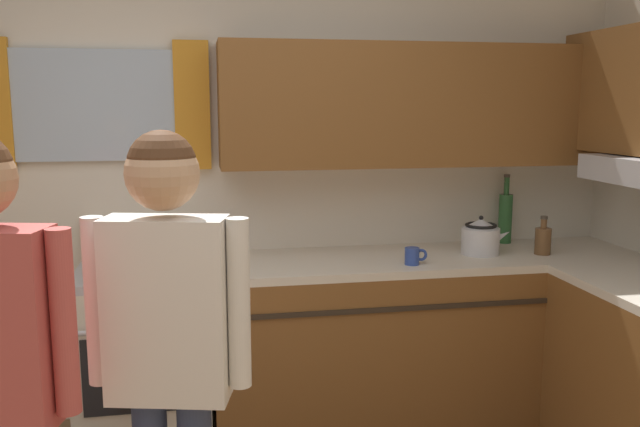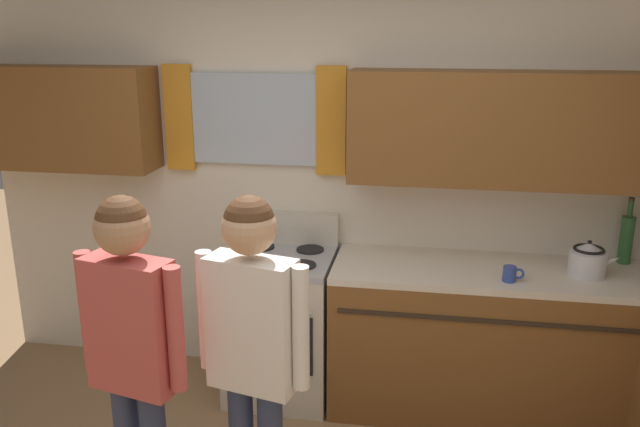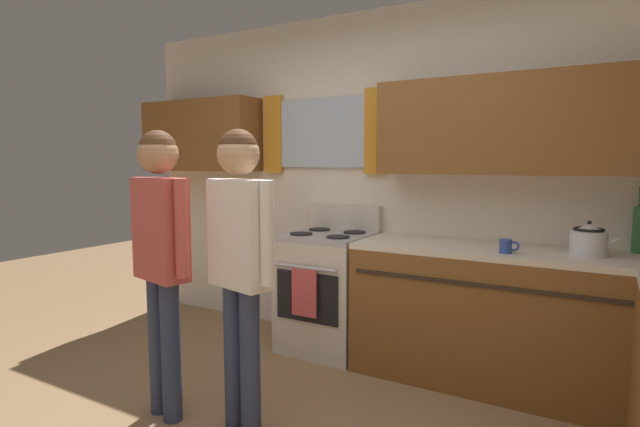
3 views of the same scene
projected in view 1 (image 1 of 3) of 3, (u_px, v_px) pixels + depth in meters
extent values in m
cube|color=silver|center=(200.00, 177.00, 3.55)|extent=(4.60, 0.10, 2.60)
cube|color=silver|center=(95.00, 106.00, 3.33)|extent=(0.78, 0.03, 0.56)
cube|color=orange|center=(192.00, 106.00, 3.40)|extent=(0.18, 0.04, 0.66)
cube|color=brown|center=(428.00, 106.00, 3.50)|extent=(2.20, 0.32, 0.63)
cube|color=brown|center=(426.00, 341.00, 3.55)|extent=(2.26, 0.62, 0.86)
cube|color=beige|center=(429.00, 259.00, 3.48)|extent=(2.26, 0.62, 0.04)
cube|color=#2D2319|center=(450.00, 306.00, 3.20)|extent=(2.14, 0.01, 0.02)
cube|color=beige|center=(146.00, 359.00, 3.29)|extent=(0.63, 0.62, 0.86)
cube|color=black|center=(141.00, 375.00, 2.97)|extent=(0.51, 0.01, 0.36)
cylinder|color=#ADADB2|center=(138.00, 330.00, 2.91)|extent=(0.51, 0.02, 0.02)
cube|color=#ADADB2|center=(142.00, 272.00, 3.22)|extent=(0.63, 0.62, 0.04)
cube|color=beige|center=(145.00, 237.00, 3.46)|extent=(0.63, 0.08, 0.20)
cylinder|color=black|center=(105.00, 275.00, 3.05)|extent=(0.17, 0.17, 0.01)
cylinder|color=black|center=(174.00, 272.00, 3.11)|extent=(0.17, 0.17, 0.01)
cylinder|color=black|center=(112.00, 262.00, 3.32)|extent=(0.17, 0.17, 0.01)
cylinder|color=black|center=(176.00, 259.00, 3.37)|extent=(0.17, 0.17, 0.01)
cube|color=#CC4C4C|center=(139.00, 370.00, 2.93)|extent=(0.20, 0.02, 0.34)
cylinder|color=brown|center=(543.00, 241.00, 3.49)|extent=(0.08, 0.08, 0.14)
cylinder|color=brown|center=(544.00, 224.00, 3.48)|extent=(0.03, 0.03, 0.05)
cylinder|color=#3F382D|center=(544.00, 218.00, 3.47)|extent=(0.04, 0.04, 0.02)
cylinder|color=#2D6633|center=(505.00, 219.00, 3.78)|extent=(0.08, 0.08, 0.28)
cylinder|color=#2D6633|center=(507.00, 186.00, 3.74)|extent=(0.03, 0.03, 0.10)
cylinder|color=#3F382D|center=(507.00, 176.00, 3.74)|extent=(0.03, 0.03, 0.02)
cylinder|color=#2D479E|center=(412.00, 256.00, 3.27)|extent=(0.07, 0.07, 0.08)
torus|color=#2D479E|center=(421.00, 255.00, 3.28)|extent=(0.06, 0.01, 0.06)
cylinder|color=silver|center=(480.00, 241.00, 3.50)|extent=(0.20, 0.20, 0.14)
cone|color=silver|center=(481.00, 223.00, 3.48)|extent=(0.18, 0.18, 0.05)
sphere|color=black|center=(481.00, 218.00, 3.48)|extent=(0.02, 0.02, 0.02)
cone|color=silver|center=(503.00, 235.00, 3.52)|extent=(0.09, 0.04, 0.07)
torus|color=black|center=(481.00, 225.00, 3.48)|extent=(0.17, 0.17, 0.02)
cylinder|color=#BF4C47|center=(64.00, 322.00, 1.79)|extent=(0.07, 0.07, 0.52)
cube|color=white|center=(167.00, 310.00, 1.98)|extent=(0.39, 0.23, 0.56)
cylinder|color=white|center=(239.00, 304.00, 1.97)|extent=(0.07, 0.07, 0.52)
cylinder|color=white|center=(96.00, 301.00, 1.99)|extent=(0.07, 0.07, 0.52)
sphere|color=tan|center=(162.00, 174.00, 1.92)|extent=(0.22, 0.22, 0.22)
sphere|color=#4C2D19|center=(162.00, 164.00, 1.91)|extent=(0.20, 0.20, 0.20)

